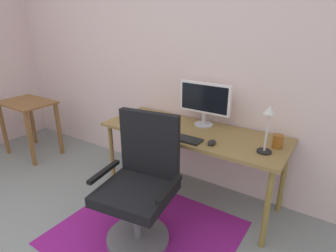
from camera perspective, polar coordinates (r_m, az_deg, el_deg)
wall_back at (r=2.92m, az=2.77°, el=13.74°), size 6.00×0.10×2.60m
area_rug at (r=2.49m, az=-4.60°, el=-20.97°), size 1.40×1.23×0.01m
desk at (r=2.58m, az=4.94°, el=-2.22°), size 1.70×0.65×0.72m
monitor at (r=2.62m, az=7.54°, el=5.29°), size 0.51×0.18×0.41m
keyboard at (r=2.38m, az=2.04°, el=-2.26°), size 0.43×0.13×0.02m
computer_mouse at (r=2.28m, az=8.96°, el=-3.38°), size 0.06×0.10×0.03m
coffee_cup at (r=2.35m, az=21.62°, el=-2.94°), size 0.08×0.08×0.11m
cell_phone at (r=2.84m, az=-2.95°, el=1.58°), size 0.13×0.16×0.01m
desk_lamp at (r=2.16m, az=19.87°, el=0.82°), size 0.11×0.11×0.37m
office_chair at (r=2.21m, az=-5.67°, el=-12.81°), size 0.65×0.59×1.02m
side_table at (r=3.93m, az=-26.81°, el=2.56°), size 0.68×0.47×0.71m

